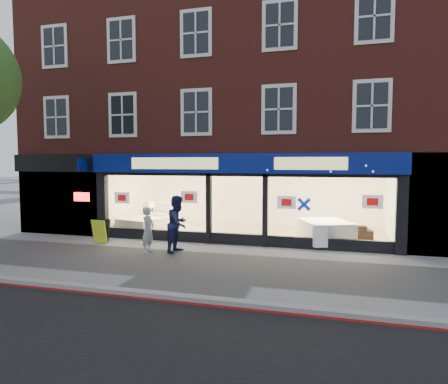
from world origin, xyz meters
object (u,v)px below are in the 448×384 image
at_px(sofa, 342,232).
at_px(pedestrian_blue, 178,224).
at_px(display_bed, 146,223).
at_px(a_board, 101,231).
at_px(pedestrian_grey, 148,230).
at_px(mattress_stack, 325,231).

xyz_separation_m(sofa, pedestrian_blue, (-5.30, -3.07, 0.54)).
bearing_deg(display_bed, a_board, -91.37).
distance_m(a_board, pedestrian_grey, 2.63).
bearing_deg(pedestrian_grey, sofa, -57.44).
bearing_deg(mattress_stack, pedestrian_blue, -151.19).
xyz_separation_m(display_bed, sofa, (7.97, 0.15, -0.02)).
relative_size(mattress_stack, pedestrian_blue, 1.27).
height_order(sofa, pedestrian_grey, pedestrian_grey).
relative_size(mattress_stack, sofa, 1.17).
bearing_deg(a_board, mattress_stack, 16.13).
relative_size(sofa, pedestrian_grey, 1.35).
distance_m(display_bed, mattress_stack, 7.38).
bearing_deg(pedestrian_blue, pedestrian_grey, 122.96).
height_order(mattress_stack, pedestrian_blue, pedestrian_blue).
relative_size(a_board, pedestrian_blue, 0.47).
bearing_deg(mattress_stack, sofa, 38.70).
xyz_separation_m(a_board, pedestrian_blue, (3.30, -0.54, 0.50)).
bearing_deg(sofa, display_bed, -11.13).
distance_m(mattress_stack, pedestrian_grey, 6.35).
xyz_separation_m(mattress_stack, a_board, (-8.00, -2.04, -0.04)).
distance_m(mattress_stack, a_board, 8.26).
bearing_deg(sofa, pedestrian_blue, 17.83).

